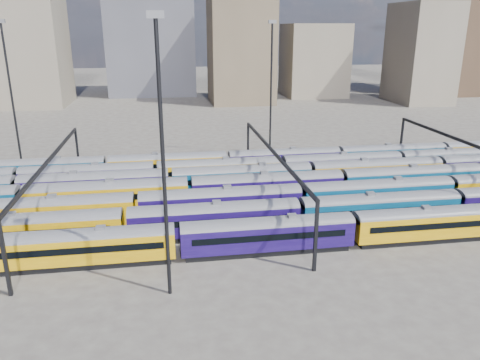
{
  "coord_description": "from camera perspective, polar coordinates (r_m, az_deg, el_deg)",
  "views": [
    {
      "loc": [
        -4.54,
        -61.91,
        24.31
      ],
      "look_at": [
        5.72,
        2.48,
        3.0
      ],
      "focal_mm": 35.0,
      "sensor_mm": 36.0,
      "label": 1
    }
  ],
  "objects": [
    {
      "name": "mast_1",
      "position": [
        88.29,
        -26.13,
        9.56
      ],
      "size": [
        1.4,
        0.5,
        25.6
      ],
      "color": "black",
      "rests_on": "ground"
    },
    {
      "name": "ground",
      "position": [
        66.67,
        -4.53,
        -3.35
      ],
      "size": [
        500.0,
        500.0,
        0.0
      ],
      "primitive_type": "plane",
      "color": "#48423D",
      "rests_on": "ground"
    },
    {
      "name": "gantry_3",
      "position": [
        78.26,
        26.0,
        3.31
      ],
      "size": [
        0.35,
        40.35,
        8.03
      ],
      "color": "black",
      "rests_on": "ground"
    },
    {
      "name": "rake_2",
      "position": [
        63.27,
        7.44,
        -1.94
      ],
      "size": [
        129.35,
        3.15,
        5.32
      ],
      "color": "black",
      "rests_on": "ground"
    },
    {
      "name": "gantry_1",
      "position": [
        66.17,
        -22.21,
        1.37
      ],
      "size": [
        0.35,
        40.35,
        8.03
      ],
      "color": "black",
      "rests_on": "ground"
    },
    {
      "name": "rake_1",
      "position": [
        56.46,
        -3.12,
        -4.42
      ],
      "size": [
        146.86,
        3.07,
        5.17
      ],
      "color": "black",
      "rests_on": "ground"
    },
    {
      "name": "rake_4",
      "position": [
        71.13,
        0.24,
        0.49
      ],
      "size": [
        150.82,
        3.15,
        5.31
      ],
      "color": "black",
      "rests_on": "ground"
    },
    {
      "name": "mast_2",
      "position": [
        41.23,
        -9.41,
        3.33
      ],
      "size": [
        1.4,
        0.5,
        25.6
      ],
      "color": "black",
      "rests_on": "ground"
    },
    {
      "name": "rake_6",
      "position": [
        79.92,
        -8.74,
        2.12
      ],
      "size": [
        140.55,
        2.94,
        4.94
      ],
      "color": "black",
      "rests_on": "ground"
    },
    {
      "name": "rake_3",
      "position": [
        66.96,
        3.36,
        -0.61
      ],
      "size": [
        154.89,
        3.23,
        5.46
      ],
      "color": "black",
      "rests_on": "ground"
    },
    {
      "name": "rake_5",
      "position": [
        77.34,
        5.16,
        1.76
      ],
      "size": [
        123.06,
        3.0,
        5.05
      ],
      "color": "black",
      "rests_on": "ground"
    },
    {
      "name": "gantry_2",
      "position": [
        65.96,
        4.02,
        2.65
      ],
      "size": [
        0.35,
        40.35,
        8.03
      ],
      "color": "black",
      "rests_on": "ground"
    },
    {
      "name": "skyline",
      "position": [
        200.15,
        25.01,
        15.49
      ],
      "size": [
        399.22,
        60.48,
        50.03
      ],
      "color": "#665B4C",
      "rests_on": "ground"
    },
    {
      "name": "mast_3",
      "position": [
        88.71,
        3.81,
        11.37
      ],
      "size": [
        1.4,
        0.5,
        25.6
      ],
      "color": "black",
      "rests_on": "ground"
    },
    {
      "name": "rake_0",
      "position": [
        51.7,
        -7.64,
        -6.92
      ],
      "size": [
        120.01,
        2.93,
        4.92
      ],
      "color": "black",
      "rests_on": "ground"
    }
  ]
}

